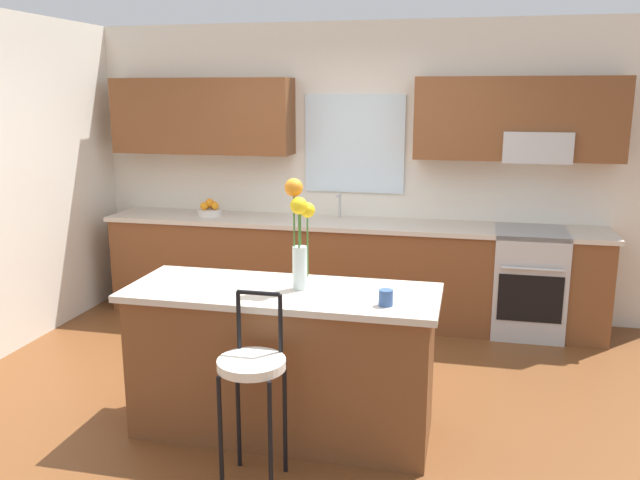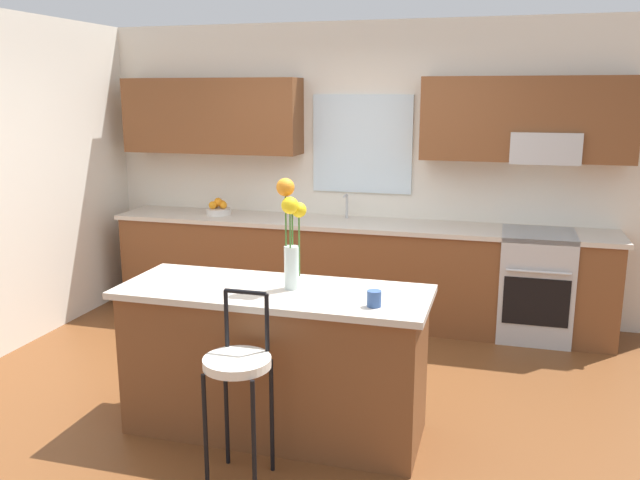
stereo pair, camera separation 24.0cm
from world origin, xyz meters
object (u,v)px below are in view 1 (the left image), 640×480
Objects in this scene: flower_vase at (299,227)px; fruit_bowl_oranges at (210,210)px; oven_range at (528,282)px; mug_ceramic at (386,298)px; bar_stool_near at (253,372)px; kitchen_island at (283,361)px.

fruit_bowl_oranges is at bearing 124.06° from flower_vase.
oven_range is 2.54m from mug_ceramic.
flower_vase reaches higher than fruit_bowl_oranges.
fruit_bowl_oranges is at bearing 130.41° from mug_ceramic.
mug_ceramic is (0.54, -0.19, -0.33)m from flower_vase.
bar_stool_near is 0.83m from mug_ceramic.
oven_range is 3.15m from bar_stool_near.
bar_stool_near is at bearing -147.85° from mug_ceramic.
kitchen_island is at bearing 90.00° from bar_stool_near.
mug_ceramic is 0.38× the size of fruit_bowl_oranges.
flower_vase reaches higher than mug_ceramic.
fruit_bowl_oranges is at bearing 179.45° from oven_range.
bar_stool_near reaches higher than oven_range.
kitchen_island is at bearing -126.69° from oven_range.
fruit_bowl_oranges reaches higher than kitchen_island.
flower_vase reaches higher than kitchen_island.
flower_vase is (0.10, 0.60, 0.66)m from bar_stool_near.
mug_ceramic is (0.64, -0.16, 0.50)m from kitchen_island.
kitchen_island is at bearing -58.19° from fruit_bowl_oranges.
fruit_bowl_oranges is (-2.94, 0.03, 0.52)m from oven_range.
mug_ceramic is 3.06m from fruit_bowl_oranges.
fruit_bowl_oranges is at bearing 116.18° from bar_stool_near.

